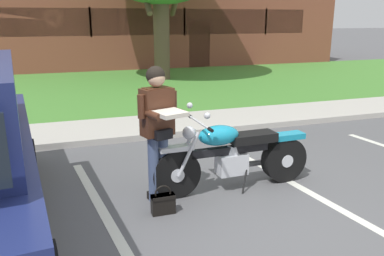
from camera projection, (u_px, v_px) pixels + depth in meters
The scene contains 12 objects.
ground_plane at pixel (242, 218), 4.59m from camera, with size 140.00×140.00×0.00m, color #565659.
curb_strip at pixel (166, 134), 7.68m from camera, with size 60.00×0.20×0.12m, color #B7B2A8.
concrete_walk at pixel (156, 124), 8.46m from camera, with size 60.00×1.50×0.08m, color #B7B2A8.
grass_lawn at pixel (120, 87), 13.06m from camera, with size 60.00×8.58×0.06m, color #478433.
stall_stripe_0 at pixel (113, 230), 4.32m from camera, with size 0.12×4.40×0.01m, color silver.
stall_stripe_1 at pixel (317, 196), 5.14m from camera, with size 0.12×4.40×0.01m, color silver.
motorcycle at pixel (239, 154), 5.30m from camera, with size 2.24×0.82×1.18m.
rider_person at pixel (158, 124), 4.79m from camera, with size 0.54×0.65×1.70m.
handbag at pixel (163, 202), 4.66m from camera, with size 0.28×0.13×0.36m.
hedge_left at pixel (90, 56), 16.92m from camera, with size 2.66×0.90×1.24m.
hedge_center_left at pixel (183, 54), 18.22m from camera, with size 3.39×0.90×1.24m.
brick_building at pixel (82, 23), 21.03m from camera, with size 24.06×10.85×3.98m.
Camera 1 is at (-1.89, -3.73, 2.25)m, focal length 36.89 mm.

